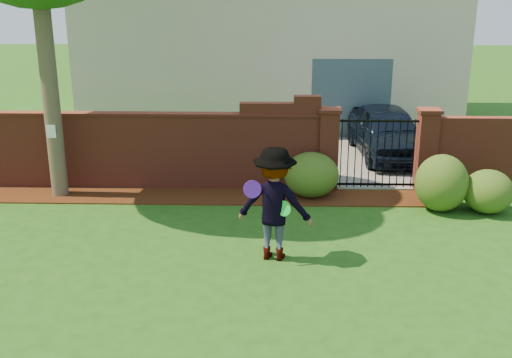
{
  "coord_description": "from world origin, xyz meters",
  "views": [
    {
      "loc": [
        1.14,
        -9.34,
        4.47
      ],
      "look_at": [
        0.84,
        1.4,
        1.05
      ],
      "focal_mm": 42.7,
      "sensor_mm": 36.0,
      "label": 1
    }
  ],
  "objects_px": {
    "car": "(389,133)",
    "frisbee_green": "(284,208)",
    "frisbee_purple": "(252,189)",
    "man": "(274,205)"
  },
  "relations": [
    {
      "from": "frisbee_purple",
      "to": "frisbee_green",
      "type": "xyz_separation_m",
      "value": [
        0.52,
        0.03,
        -0.34
      ]
    },
    {
      "from": "frisbee_green",
      "to": "car",
      "type": "bearing_deg",
      "value": 66.2
    },
    {
      "from": "car",
      "to": "man",
      "type": "distance_m",
      "value": 7.18
    },
    {
      "from": "frisbee_purple",
      "to": "frisbee_green",
      "type": "distance_m",
      "value": 0.62
    },
    {
      "from": "frisbee_purple",
      "to": "frisbee_green",
      "type": "bearing_deg",
      "value": 3.64
    },
    {
      "from": "car",
      "to": "frisbee_purple",
      "type": "distance_m",
      "value": 7.55
    },
    {
      "from": "man",
      "to": "frisbee_green",
      "type": "bearing_deg",
      "value": 144.21
    },
    {
      "from": "car",
      "to": "frisbee_green",
      "type": "relative_size",
      "value": 15.64
    },
    {
      "from": "car",
      "to": "frisbee_purple",
      "type": "relative_size",
      "value": 13.74
    },
    {
      "from": "car",
      "to": "man",
      "type": "bearing_deg",
      "value": -119.31
    }
  ]
}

